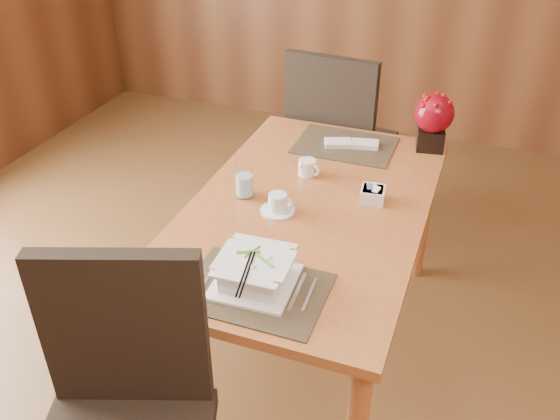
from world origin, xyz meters
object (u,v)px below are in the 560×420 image
(soup_setting, at_px, (255,272))
(near_chair, at_px, (123,412))
(coffee_cup, at_px, (278,204))
(far_chair, at_px, (337,135))
(sugar_caddy, at_px, (373,195))
(bread_plate, at_px, (144,289))
(dining_table, at_px, (308,225))
(creamer_jug, at_px, (307,167))
(berry_decor, at_px, (433,119))
(water_glass, at_px, (244,177))

(soup_setting, bearing_deg, near_chair, -116.22)
(coffee_cup, height_order, far_chair, far_chair)
(sugar_caddy, height_order, bread_plate, sugar_caddy)
(dining_table, distance_m, far_chair, 0.95)
(bread_plate, distance_m, near_chair, 0.38)
(sugar_caddy, xyz_separation_m, near_chair, (-0.45, -1.12, -0.18))
(soup_setting, relative_size, near_chair, 0.25)
(creamer_jug, distance_m, berry_decor, 0.64)
(coffee_cup, xyz_separation_m, water_glass, (-0.16, 0.06, 0.05))
(far_chair, bearing_deg, water_glass, 88.33)
(coffee_cup, height_order, water_glass, water_glass)
(far_chair, bearing_deg, soup_setting, 100.45)
(dining_table, height_order, berry_decor, berry_decor)
(dining_table, height_order, water_glass, water_glass)
(creamer_jug, relative_size, berry_decor, 0.37)
(coffee_cup, bearing_deg, sugar_caddy, 32.14)
(creamer_jug, xyz_separation_m, near_chair, (-0.14, -1.23, -0.19))
(near_chair, height_order, far_chair, far_chair)
(sugar_caddy, bearing_deg, soup_setting, -110.57)
(dining_table, relative_size, near_chair, 1.41)
(sugar_caddy, bearing_deg, bread_plate, -125.58)
(creamer_jug, height_order, sugar_caddy, creamer_jug)
(coffee_cup, relative_size, near_chair, 0.13)
(coffee_cup, bearing_deg, far_chair, 92.49)
(soup_setting, height_order, near_chair, near_chair)
(coffee_cup, bearing_deg, bread_plate, -112.28)
(sugar_caddy, relative_size, near_chair, 0.09)
(creamer_jug, bearing_deg, far_chair, 118.36)
(bread_plate, height_order, near_chair, near_chair)
(soup_setting, bearing_deg, dining_table, 85.91)
(dining_table, relative_size, sugar_caddy, 16.10)
(soup_setting, height_order, sugar_caddy, soup_setting)
(water_glass, xyz_separation_m, berry_decor, (0.63, 0.68, 0.06))
(dining_table, relative_size, soup_setting, 5.62)
(near_chair, xyz_separation_m, far_chair, (0.08, 1.94, 0.01))
(bread_plate, xyz_separation_m, near_chair, (0.11, -0.33, -0.16))
(water_glass, relative_size, sugar_caddy, 1.86)
(coffee_cup, xyz_separation_m, far_chair, (-0.04, 1.03, -0.18))
(dining_table, bearing_deg, creamer_jug, 109.66)
(soup_setting, height_order, berry_decor, berry_decor)
(coffee_cup, relative_size, bread_plate, 1.02)
(soup_setting, xyz_separation_m, creamer_jug, (-0.07, 0.75, -0.02))
(near_chair, bearing_deg, sugar_caddy, 48.45)
(creamer_jug, distance_m, bread_plate, 0.93)
(coffee_cup, relative_size, sugar_caddy, 1.45)
(dining_table, bearing_deg, soup_setting, -91.37)
(bread_plate, bearing_deg, creamer_jug, 74.20)
(soup_setting, height_order, far_chair, far_chair)
(creamer_jug, height_order, bread_plate, creamer_jug)
(dining_table, height_order, bread_plate, bread_plate)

